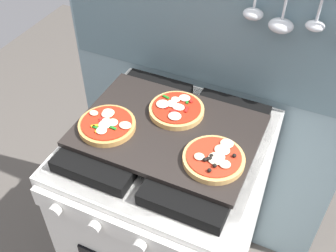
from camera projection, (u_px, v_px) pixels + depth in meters
The scene contains 6 objects.
kitchen_backsplash at pixel (206, 98), 1.55m from camera, with size 1.10×0.09×1.55m.
stove at pixel (168, 218), 1.56m from camera, with size 0.60×0.64×0.90m.
baking_tray at pixel (168, 130), 1.25m from camera, with size 0.54×0.38×0.02m, color black.
pizza_left at pixel (107, 124), 1.24m from camera, with size 0.17×0.17×0.03m.
pizza_right at pixel (214, 158), 1.13m from camera, with size 0.17×0.17×0.03m.
pizza_center at pixel (176, 109), 1.29m from camera, with size 0.17×0.17×0.03m.
Camera 1 is at (0.38, -0.82, 1.77)m, focal length 43.79 mm.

